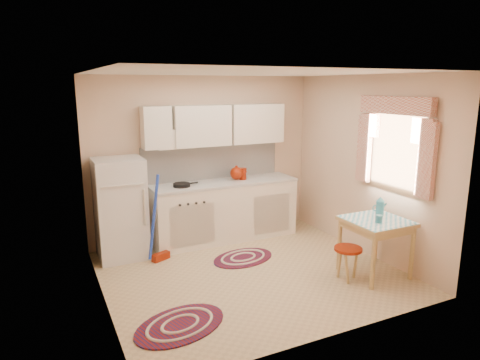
% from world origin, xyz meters
% --- Properties ---
extents(room_shell, '(3.64, 3.60, 2.52)m').
position_xyz_m(room_shell, '(0.16, 0.24, 1.60)').
color(room_shell, tan).
rests_on(room_shell, ground).
extents(fridge, '(0.65, 0.60, 1.40)m').
position_xyz_m(fridge, '(-1.37, 1.25, 0.70)').
color(fridge, silver).
rests_on(fridge, ground).
extents(broom, '(0.30, 0.23, 1.20)m').
position_xyz_m(broom, '(-0.93, 0.90, 0.60)').
color(broom, '#1D3CBA').
rests_on(broom, ground).
extents(base_cabinets, '(2.25, 0.60, 0.88)m').
position_xyz_m(base_cabinets, '(0.20, 1.30, 0.44)').
color(base_cabinets, white).
rests_on(base_cabinets, ground).
extents(countertop, '(2.27, 0.62, 0.04)m').
position_xyz_m(countertop, '(0.20, 1.30, 0.90)').
color(countertop, beige).
rests_on(countertop, base_cabinets).
extents(frying_pan, '(0.28, 0.28, 0.05)m').
position_xyz_m(frying_pan, '(-0.49, 1.25, 0.94)').
color(frying_pan, black).
rests_on(frying_pan, countertop).
extents(red_kettle, '(0.28, 0.26, 0.22)m').
position_xyz_m(red_kettle, '(0.41, 1.30, 1.03)').
color(red_kettle, maroon).
rests_on(red_kettle, countertop).
extents(red_canister, '(0.12, 0.12, 0.16)m').
position_xyz_m(red_canister, '(0.52, 1.30, 1.00)').
color(red_canister, maroon).
rests_on(red_canister, countertop).
extents(table, '(0.72, 0.72, 0.72)m').
position_xyz_m(table, '(1.39, -0.71, 0.36)').
color(table, tan).
rests_on(table, ground).
extents(stool, '(0.43, 0.43, 0.42)m').
position_xyz_m(stool, '(0.98, -0.69, 0.21)').
color(stool, maroon).
rests_on(stool, ground).
extents(coffee_pot, '(0.16, 0.15, 0.26)m').
position_xyz_m(coffee_pot, '(1.55, -0.59, 0.85)').
color(coffee_pot, teal).
rests_on(coffee_pot, table).
extents(mug, '(0.10, 0.10, 0.10)m').
position_xyz_m(mug, '(1.33, -0.81, 0.77)').
color(mug, teal).
rests_on(mug, table).
extents(rug_center, '(1.01, 0.77, 0.02)m').
position_xyz_m(rug_center, '(0.12, 0.46, 0.01)').
color(rug_center, maroon).
rests_on(rug_center, ground).
extents(rug_left, '(1.15, 0.94, 0.02)m').
position_xyz_m(rug_left, '(-1.20, -0.80, 0.01)').
color(rug_left, maroon).
rests_on(rug_left, ground).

